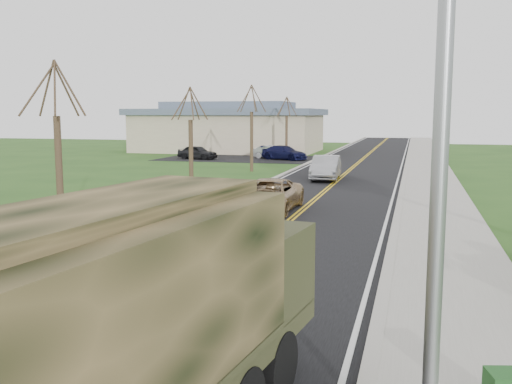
% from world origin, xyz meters
% --- Properties ---
extents(road, '(8.00, 120.00, 0.01)m').
position_xyz_m(road, '(0.00, 40.00, 0.01)').
color(road, black).
rests_on(road, ground).
extents(curb_right, '(0.30, 120.00, 0.12)m').
position_xyz_m(curb_right, '(4.15, 40.00, 0.06)').
color(curb_right, '#9E998E').
rests_on(curb_right, ground).
extents(sidewalk_right, '(3.20, 120.00, 0.10)m').
position_xyz_m(sidewalk_right, '(5.90, 40.00, 0.05)').
color(sidewalk_right, '#9E998E').
rests_on(sidewalk_right, ground).
extents(curb_left, '(0.30, 120.00, 0.10)m').
position_xyz_m(curb_left, '(-4.15, 40.00, 0.05)').
color(curb_left, '#9E998E').
rests_on(curb_left, ground).
extents(street_light, '(1.65, 0.22, 8.00)m').
position_xyz_m(street_light, '(4.90, -0.50, 4.43)').
color(street_light, gray).
rests_on(street_light, ground).
extents(bare_tree_a, '(1.93, 2.26, 6.08)m').
position_xyz_m(bare_tree_a, '(-7.00, 10.00, 2.63)').
color(bare_tree_a, '#38281C').
rests_on(bare_tree_a, ground).
extents(bare_tree_b, '(1.83, 2.14, 5.73)m').
position_xyz_m(bare_tree_b, '(-7.00, 22.00, 2.48)').
color(bare_tree_b, '#38281C').
rests_on(bare_tree_b, ground).
extents(bare_tree_c, '(2.04, 2.39, 6.42)m').
position_xyz_m(bare_tree_c, '(-7.00, 34.00, 2.78)').
color(bare_tree_c, '#38281C').
rests_on(bare_tree_c, ground).
extents(bare_tree_d, '(1.88, 2.20, 5.91)m').
position_xyz_m(bare_tree_d, '(-7.00, 46.00, 2.55)').
color(bare_tree_d, '#38281C').
rests_on(bare_tree_d, ground).
extents(commercial_building, '(25.50, 21.50, 5.65)m').
position_xyz_m(commercial_building, '(-15.98, 55.97, 2.69)').
color(commercial_building, tan).
rests_on(commercial_building, ground).
extents(military_truck, '(3.21, 6.93, 3.33)m').
position_xyz_m(military_truck, '(1.57, -0.97, 1.91)').
color(military_truck, black).
rests_on(military_truck, ground).
extents(suv_champagne, '(2.37, 5.11, 1.42)m').
position_xyz_m(suv_champagne, '(-1.40, 17.12, 0.71)').
color(suv_champagne, '#9D8058').
rests_on(suv_champagne, ground).
extents(sedan_silver, '(1.91, 4.83, 1.57)m').
position_xyz_m(sedan_silver, '(-0.83, 30.11, 0.78)').
color(sedan_silver, '#BCBCC1').
rests_on(sedan_silver, ground).
extents(lot_car_dark, '(4.12, 2.33, 1.32)m').
position_xyz_m(lot_car_dark, '(-15.17, 43.76, 0.66)').
color(lot_car_dark, black).
rests_on(lot_car_dark, ground).
extents(lot_car_silver, '(4.10, 2.22, 1.28)m').
position_xyz_m(lot_car_silver, '(-8.45, 46.34, 0.64)').
color(lot_car_silver, '#A7A8AC').
rests_on(lot_car_silver, ground).
extents(lot_car_navy, '(4.97, 3.52, 1.34)m').
position_xyz_m(lot_car_navy, '(-7.04, 45.39, 0.67)').
color(lot_car_navy, black).
rests_on(lot_car_navy, ground).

